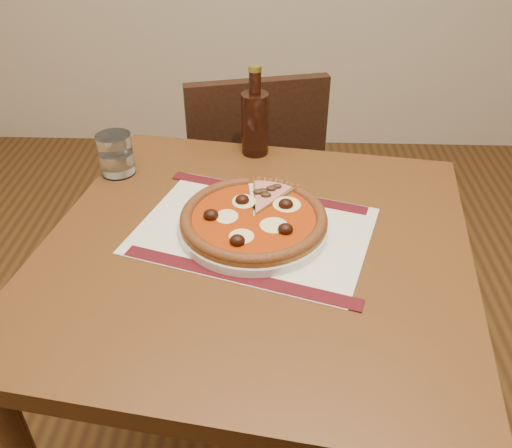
{
  "coord_description": "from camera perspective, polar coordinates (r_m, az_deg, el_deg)",
  "views": [
    {
      "loc": [
        -0.9,
        0.26,
        1.37
      ],
      "look_at": [
        -0.93,
        1.09,
        0.78
      ],
      "focal_mm": 38.0,
      "sensor_mm": 36.0,
      "label": 1
    }
  ],
  "objects": [
    {
      "name": "water_glass",
      "position": [
        1.27,
        -14.53,
        7.11
      ],
      "size": [
        0.09,
        0.09,
        0.09
      ],
      "primitive_type": "cylinder",
      "rotation": [
        0.0,
        0.0,
        0.14
      ],
      "color": "white",
      "rests_on": "table"
    },
    {
      "name": "ham_slice",
      "position": [
        1.11,
        1.98,
        2.92
      ],
      "size": [
        0.1,
        0.14,
        0.02
      ],
      "rotation": [
        0.0,
        0.0,
        1.28
      ],
      "color": "#A26927",
      "rests_on": "plate"
    },
    {
      "name": "chair_far",
      "position": [
        1.75,
        -0.53,
        4.82
      ],
      "size": [
        0.49,
        0.49,
        0.85
      ],
      "rotation": [
        0.0,
        0.0,
        3.38
      ],
      "color": "black",
      "rests_on": "ground"
    },
    {
      "name": "placemat",
      "position": [
        1.06,
        -0.24,
        -0.66
      ],
      "size": [
        0.51,
        0.43,
        0.0
      ],
      "primitive_type": "cube",
      "rotation": [
        0.0,
        0.0,
        -0.31
      ],
      "color": "silver",
      "rests_on": "table"
    },
    {
      "name": "table",
      "position": [
        1.09,
        -0.04,
        -6.24
      ],
      "size": [
        0.91,
        0.91,
        0.75
      ],
      "rotation": [
        0.0,
        0.0,
        -0.15
      ],
      "color": "brown",
      "rests_on": "ground"
    },
    {
      "name": "bottle",
      "position": [
        1.3,
        -0.1,
        10.84
      ],
      "size": [
        0.06,
        0.06,
        0.22
      ],
      "color": "#33150C",
      "rests_on": "table"
    },
    {
      "name": "pizza",
      "position": [
        1.04,
        -0.25,
        0.65
      ],
      "size": [
        0.29,
        0.29,
        0.04
      ],
      "color": "#A26927",
      "rests_on": "plate"
    },
    {
      "name": "plate",
      "position": [
        1.05,
        -0.24,
        -0.22
      ],
      "size": [
        0.29,
        0.29,
        0.02
      ],
      "primitive_type": "cylinder",
      "color": "white",
      "rests_on": "placemat"
    }
  ]
}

